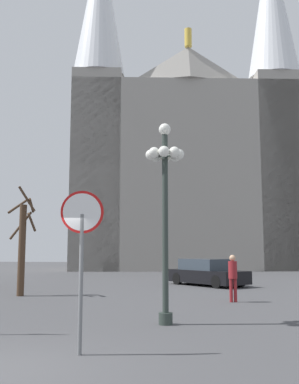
{
  "coord_description": "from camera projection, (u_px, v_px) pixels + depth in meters",
  "views": [
    {
      "loc": [
        3.27,
        -6.85,
        1.91
      ],
      "look_at": [
        0.76,
        18.57,
        5.26
      ],
      "focal_mm": 41.02,
      "sensor_mm": 36.0,
      "label": 1
    }
  ],
  "objects": [
    {
      "name": "bare_tree",
      "position": [
        22.0,
        244.0,
        18.4
      ],
      "size": [
        1.22,
        1.22,
        4.54
      ],
      "color": "#473323",
      "rests_on": "ground"
    },
    {
      "name": "cathedral",
      "position": [
        186.0,
        153.0,
        43.89
      ],
      "size": [
        22.92,
        12.85,
        34.89
      ],
      "color": "gray",
      "rests_on": "ground"
    },
    {
      "name": "stop_sign",
      "position": [
        82.0,
        238.0,
        8.25
      ],
      "size": [
        0.8,
        0.23,
        3.02
      ],
      "color": "slate",
      "rests_on": "ground"
    },
    {
      "name": "parked_car_far_black",
      "position": [
        207.0,
        273.0,
        23.49
      ],
      "size": [
        4.38,
        4.59,
        1.41
      ],
      "color": "black",
      "rests_on": "ground"
    },
    {
      "name": "pedestrian_walking",
      "position": [
        233.0,
        273.0,
        16.13
      ],
      "size": [
        0.32,
        0.32,
        1.71
      ],
      "color": "maroon",
      "rests_on": "ground"
    },
    {
      "name": "street_lamp",
      "position": [
        165.0,
        190.0,
        11.66
      ],
      "size": [
        1.05,
        1.05,
        5.3
      ],
      "color": "#2D3833",
      "rests_on": "ground"
    }
  ]
}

